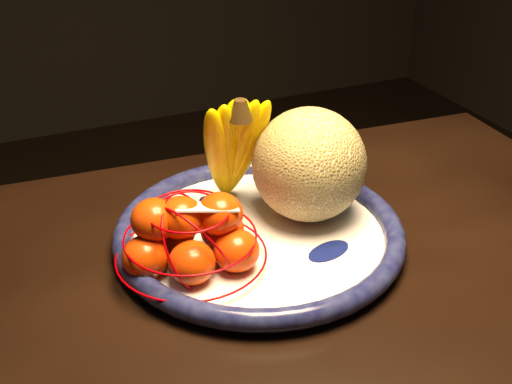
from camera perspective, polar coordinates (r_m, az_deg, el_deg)
name	(u,v)px	position (r m, az deg, el deg)	size (l,w,h in m)	color
fruit_bowl	(259,233)	(0.82, 0.27, -3.66)	(0.37, 0.37, 0.03)	white
cantaloupe	(309,165)	(0.83, 4.74, 2.45)	(0.15, 0.15, 0.15)	olive
banana_bunch	(232,145)	(0.85, -2.15, 4.18)	(0.12, 0.11, 0.18)	#FFE401
mandarin_bag	(191,236)	(0.75, -5.82, -3.95)	(0.24, 0.24, 0.11)	red
price_tag	(207,207)	(0.73, -4.40, -1.34)	(0.07, 0.03, 0.00)	white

